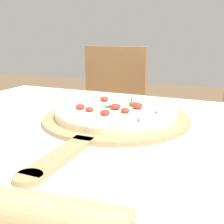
{
  "coord_description": "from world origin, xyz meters",
  "views": [
    {
      "loc": [
        0.23,
        -0.58,
        0.96
      ],
      "look_at": [
        -0.05,
        0.08,
        0.76
      ],
      "focal_mm": 45.0,
      "sensor_mm": 36.0,
      "label": 1
    }
  ],
  "objects_px": {
    "pizza_peel": "(114,119)",
    "pizza": "(116,111)",
    "chair_left": "(109,113)",
    "rolling_pin": "(3,211)"
  },
  "relations": [
    {
      "from": "pizza_peel",
      "to": "pizza",
      "type": "xyz_separation_m",
      "value": [
        -0.0,
        0.02,
        0.02
      ]
    },
    {
      "from": "pizza",
      "to": "chair_left",
      "type": "distance_m",
      "value": 0.85
    },
    {
      "from": "pizza",
      "to": "chair_left",
      "type": "height_order",
      "value": "chair_left"
    },
    {
      "from": "pizza_peel",
      "to": "pizza",
      "type": "height_order",
      "value": "pizza"
    },
    {
      "from": "pizza",
      "to": "rolling_pin",
      "type": "distance_m",
      "value": 0.49
    },
    {
      "from": "pizza_peel",
      "to": "pizza",
      "type": "relative_size",
      "value": 1.79
    },
    {
      "from": "rolling_pin",
      "to": "chair_left",
      "type": "height_order",
      "value": "chair_left"
    },
    {
      "from": "pizza_peel",
      "to": "rolling_pin",
      "type": "bearing_deg",
      "value": -83.4
    },
    {
      "from": "pizza",
      "to": "rolling_pin",
      "type": "relative_size",
      "value": 0.84
    },
    {
      "from": "chair_left",
      "to": "rolling_pin",
      "type": "bearing_deg",
      "value": -71.08
    }
  ]
}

